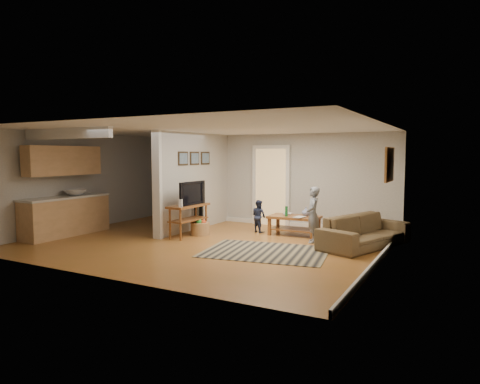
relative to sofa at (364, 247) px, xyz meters
name	(u,v)px	position (x,y,z in m)	size (l,w,h in m)	color
ground	(204,243)	(-3.21, -1.27, 0.00)	(7.50, 7.50, 0.00)	brown
room_shell	(176,175)	(-4.28, -0.84, 1.46)	(7.54, 6.02, 2.52)	#A7A5A0
area_rug	(266,252)	(-1.64, -1.42, 0.01)	(2.43, 1.77, 0.01)	black
sofa	(364,247)	(0.00, 0.00, 0.00)	(2.27, 0.89, 0.66)	#433A21
coffee_table	(295,220)	(-1.77, 0.55, 0.37)	(1.22, 0.74, 0.71)	brown
tv_console	(189,208)	(-3.95, -0.78, 0.69)	(0.47, 1.21, 1.04)	brown
speaker_left	(197,213)	(-4.21, -0.07, 0.47)	(0.09, 0.09, 0.93)	black
speaker_right	(201,208)	(-4.21, 0.13, 0.55)	(0.11, 0.11, 1.11)	black
toy_basket	(200,228)	(-3.81, -0.51, 0.17)	(0.46, 0.46, 0.41)	olive
child	(312,242)	(-1.12, -0.07, 0.00)	(0.45, 0.30, 1.24)	slate
toddler	(259,232)	(-2.71, 0.48, 0.00)	(0.40, 0.31, 0.82)	#1F2540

